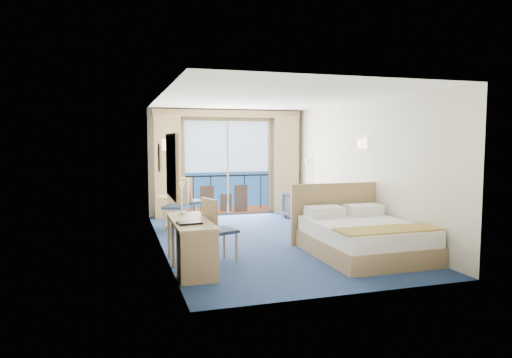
{
  "coord_description": "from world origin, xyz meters",
  "views": [
    {
      "loc": [
        -2.76,
        -8.22,
        1.94
      ],
      "look_at": [
        -0.16,
        0.2,
        1.17
      ],
      "focal_mm": 32.0,
      "sensor_mm": 36.0,
      "label": 1
    }
  ],
  "objects_px": {
    "floor_lamp": "(307,173)",
    "round_table": "(174,203)",
    "bed": "(362,236)",
    "armchair": "(300,204)",
    "nightstand": "(355,222)",
    "table_chair_a": "(190,198)",
    "desk_chair": "(216,226)",
    "desk": "(196,248)",
    "table_chair_b": "(176,202)"
  },
  "relations": [
    {
      "from": "round_table",
      "to": "bed",
      "type": "bearing_deg",
      "value": -52.97
    },
    {
      "from": "floor_lamp",
      "to": "desk",
      "type": "xyz_separation_m",
      "value": [
        -3.6,
        -4.38,
        -0.68
      ]
    },
    {
      "from": "floor_lamp",
      "to": "desk_chair",
      "type": "relative_size",
      "value": 1.4
    },
    {
      "from": "nightstand",
      "to": "desk_chair",
      "type": "relative_size",
      "value": 0.58
    },
    {
      "from": "desk_chair",
      "to": "round_table",
      "type": "relative_size",
      "value": 1.38
    },
    {
      "from": "bed",
      "to": "table_chair_a",
      "type": "xyz_separation_m",
      "value": [
        -2.33,
        3.57,
        0.3
      ]
    },
    {
      "from": "bed",
      "to": "desk_chair",
      "type": "relative_size",
      "value": 2.07
    },
    {
      "from": "armchair",
      "to": "floor_lamp",
      "type": "bearing_deg",
      "value": -177.64
    },
    {
      "from": "nightstand",
      "to": "desk",
      "type": "height_order",
      "value": "desk"
    },
    {
      "from": "bed",
      "to": "round_table",
      "type": "distance_m",
      "value": 4.49
    },
    {
      "from": "floor_lamp",
      "to": "round_table",
      "type": "xyz_separation_m",
      "value": [
        -3.42,
        -0.39,
        -0.58
      ]
    },
    {
      "from": "desk_chair",
      "to": "table_chair_a",
      "type": "bearing_deg",
      "value": -21.91
    },
    {
      "from": "desk",
      "to": "desk_chair",
      "type": "relative_size",
      "value": 1.55
    },
    {
      "from": "bed",
      "to": "nightstand",
      "type": "height_order",
      "value": "bed"
    },
    {
      "from": "nightstand",
      "to": "table_chair_a",
      "type": "height_order",
      "value": "table_chair_a"
    },
    {
      "from": "bed",
      "to": "desk",
      "type": "relative_size",
      "value": 1.34
    },
    {
      "from": "desk",
      "to": "round_table",
      "type": "relative_size",
      "value": 2.13
    },
    {
      "from": "nightstand",
      "to": "bed",
      "type": "bearing_deg",
      "value": -114.89
    },
    {
      "from": "round_table",
      "to": "table_chair_b",
      "type": "bearing_deg",
      "value": -90.74
    },
    {
      "from": "armchair",
      "to": "table_chair_a",
      "type": "height_order",
      "value": "table_chair_a"
    },
    {
      "from": "round_table",
      "to": "table_chair_a",
      "type": "xyz_separation_m",
      "value": [
        0.37,
        -0.01,
        0.1
      ]
    },
    {
      "from": "table_chair_a",
      "to": "nightstand",
      "type": "bearing_deg",
      "value": -155.92
    },
    {
      "from": "nightstand",
      "to": "table_chair_b",
      "type": "xyz_separation_m",
      "value": [
        -3.3,
        1.77,
        0.3
      ]
    },
    {
      "from": "desk",
      "to": "table_chair_a",
      "type": "height_order",
      "value": "table_chair_a"
    },
    {
      "from": "bed",
      "to": "table_chair_a",
      "type": "distance_m",
      "value": 4.27
    },
    {
      "from": "armchair",
      "to": "desk_chair",
      "type": "relative_size",
      "value": 0.72
    },
    {
      "from": "nightstand",
      "to": "table_chair_a",
      "type": "xyz_separation_m",
      "value": [
        -2.92,
        2.3,
        0.31
      ]
    },
    {
      "from": "floor_lamp",
      "to": "desk_chair",
      "type": "distance_m",
      "value": 4.89
    },
    {
      "from": "desk",
      "to": "round_table",
      "type": "distance_m",
      "value": 4.0
    },
    {
      "from": "floor_lamp",
      "to": "desk",
      "type": "distance_m",
      "value": 5.71
    },
    {
      "from": "desk_chair",
      "to": "table_chair_a",
      "type": "relative_size",
      "value": 0.95
    },
    {
      "from": "desk",
      "to": "desk_chair",
      "type": "distance_m",
      "value": 0.83
    },
    {
      "from": "armchair",
      "to": "table_chair_a",
      "type": "distance_m",
      "value": 2.77
    },
    {
      "from": "bed",
      "to": "round_table",
      "type": "xyz_separation_m",
      "value": [
        -2.7,
        3.58,
        0.19
      ]
    },
    {
      "from": "armchair",
      "to": "table_chair_b",
      "type": "height_order",
      "value": "table_chair_b"
    },
    {
      "from": "bed",
      "to": "nightstand",
      "type": "relative_size",
      "value": 3.55
    },
    {
      "from": "floor_lamp",
      "to": "desk_chair",
      "type": "bearing_deg",
      "value": -130.49
    },
    {
      "from": "floor_lamp",
      "to": "desk_chair",
      "type": "height_order",
      "value": "floor_lamp"
    },
    {
      "from": "desk",
      "to": "table_chair_b",
      "type": "height_order",
      "value": "table_chair_b"
    },
    {
      "from": "nightstand",
      "to": "desk_chair",
      "type": "distance_m",
      "value": 3.2
    },
    {
      "from": "bed",
      "to": "nightstand",
      "type": "xyz_separation_m",
      "value": [
        0.59,
        1.27,
        -0.02
      ]
    },
    {
      "from": "armchair",
      "to": "desk_chair",
      "type": "xyz_separation_m",
      "value": [
        -2.87,
        -3.45,
        0.24
      ]
    },
    {
      "from": "round_table",
      "to": "armchair",
      "type": "bearing_deg",
      "value": 2.51
    },
    {
      "from": "floor_lamp",
      "to": "desk",
      "type": "relative_size",
      "value": 0.91
    },
    {
      "from": "bed",
      "to": "nightstand",
      "type": "distance_m",
      "value": 1.4
    },
    {
      "from": "bed",
      "to": "round_table",
      "type": "bearing_deg",
      "value": 127.03
    },
    {
      "from": "bed",
      "to": "table_chair_b",
      "type": "relative_size",
      "value": 1.98
    },
    {
      "from": "table_chair_a",
      "to": "armchair",
      "type": "bearing_deg",
      "value": -114.55
    },
    {
      "from": "bed",
      "to": "armchair",
      "type": "relative_size",
      "value": 2.86
    },
    {
      "from": "armchair",
      "to": "floor_lamp",
      "type": "relative_size",
      "value": 0.52
    }
  ]
}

